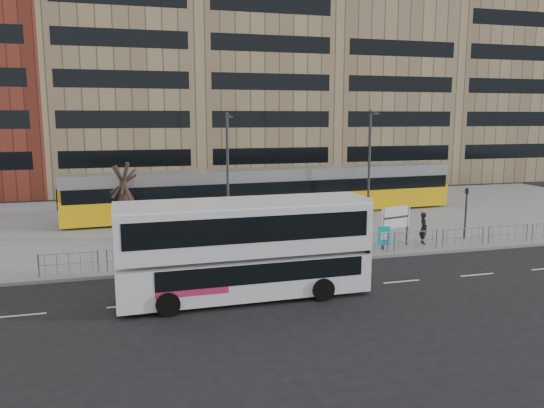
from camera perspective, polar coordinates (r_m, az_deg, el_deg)
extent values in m
plane|color=black|center=(27.80, 6.12, -6.20)|extent=(120.00, 120.00, 0.00)
cube|color=slate|center=(38.91, -0.28, -1.54)|extent=(64.00, 24.00, 0.15)
cube|color=gray|center=(27.83, 6.09, -6.03)|extent=(64.00, 0.25, 0.17)
cube|color=#9A8A63|center=(59.04, -15.69, 12.49)|extent=(14.00, 16.00, 22.00)
cube|color=#9A8A63|center=(60.70, -2.01, 13.67)|extent=(14.00, 16.00, 24.00)
cube|color=#9A8A63|center=(65.23, 10.33, 11.91)|extent=(14.00, 16.00, 21.00)
cube|color=#9A8A63|center=(72.36, 20.64, 12.00)|extent=(14.00, 16.00, 23.00)
cylinder|color=gray|center=(28.72, 9.53, -3.31)|extent=(32.00, 0.05, 0.05)
cylinder|color=gray|center=(28.83, 9.50, -4.28)|extent=(32.00, 0.04, 0.04)
cylinder|color=gray|center=(26.64, -23.82, -6.10)|extent=(0.07, 0.07, 1.10)
cube|color=white|center=(24.70, 11.70, -8.35)|extent=(62.00, 0.12, 0.01)
cube|color=white|center=(22.09, -2.91, -7.64)|extent=(10.33, 2.58, 1.59)
cube|color=white|center=(21.60, -2.95, -2.65)|extent=(10.33, 2.58, 1.96)
cube|color=white|center=(21.41, -2.98, 0.04)|extent=(10.32, 2.48, 0.28)
cube|color=black|center=(22.09, -1.73, -6.62)|extent=(8.46, 2.58, 0.79)
cube|color=black|center=(21.56, -2.96, -2.16)|extent=(9.77, 2.61, 1.03)
cube|color=#C02657|center=(21.72, -8.98, -8.17)|extent=(2.85, 2.47, 0.47)
cylinder|color=black|center=(22.03, 5.52, -9.12)|extent=(0.94, 0.30, 0.93)
cylinder|color=black|center=(24.15, 3.42, -7.42)|extent=(0.94, 0.30, 0.93)
cylinder|color=black|center=(20.65, -11.13, -10.54)|extent=(0.94, 0.30, 0.93)
cylinder|color=black|center=(22.90, -11.68, -8.55)|extent=(0.94, 0.30, 0.93)
cube|color=yellow|center=(39.82, -0.18, 0.28)|extent=(29.65, 4.63, 1.69)
cube|color=black|center=(39.66, -0.18, 1.94)|extent=(29.23, 4.64, 0.95)
cube|color=#9F9FA3|center=(39.55, -0.18, 3.23)|extent=(29.63, 4.40, 0.84)
cube|color=yellow|center=(46.16, 16.70, 2.00)|extent=(1.41, 2.45, 2.74)
cube|color=yellow|center=(37.74, -20.98, 0.21)|extent=(1.41, 2.45, 2.74)
cylinder|color=#2D2D30|center=(39.70, -0.18, 1.41)|extent=(2.67, 2.67, 3.16)
cube|color=#2D2D30|center=(43.85, 11.66, -0.05)|extent=(3.32, 2.85, 0.53)
cube|color=#2D2D30|center=(38.06, -13.86, -1.54)|extent=(3.32, 2.85, 0.53)
cylinder|color=#2D2D30|center=(30.04, 11.85, -2.61)|extent=(0.10, 0.10, 2.32)
cylinder|color=#2D2D30|center=(31.25, 14.34, -2.24)|extent=(0.10, 0.10, 2.32)
cube|color=white|center=(30.53, 13.16, -1.41)|extent=(1.97, 0.58, 1.21)
cylinder|color=#2D2D30|center=(30.03, 11.92, -4.19)|extent=(0.06, 0.06, 0.71)
cube|color=#0DAEC8|center=(29.93, 11.95, -3.37)|extent=(0.71, 0.07, 1.06)
cube|color=white|center=(29.91, 11.98, -3.38)|extent=(0.44, 0.02, 0.44)
imported|color=black|center=(31.93, 15.99, -2.50)|extent=(0.58, 0.75, 1.84)
cylinder|color=#2D2D30|center=(26.71, -2.33, -3.15)|extent=(0.12, 0.12, 3.00)
imported|color=#2D2D30|center=(26.49, -2.35, -0.83)|extent=(0.20, 0.23, 1.00)
cylinder|color=#2D2D30|center=(33.82, 20.11, -1.06)|extent=(0.12, 0.12, 3.00)
imported|color=#2D2D30|center=(33.65, 20.21, 0.78)|extent=(0.17, 0.20, 1.00)
cylinder|color=#2D2D30|center=(35.00, -4.80, 3.60)|extent=(0.18, 0.18, 7.58)
cylinder|color=#2D2D30|center=(34.43, -4.76, 9.49)|extent=(0.14, 0.90, 0.14)
cube|color=#2D2D30|center=(33.99, -4.62, 9.33)|extent=(0.45, 0.20, 0.12)
cylinder|color=#2D2D30|center=(39.62, 10.42, 4.31)|extent=(0.18, 0.18, 7.81)
cylinder|color=#2D2D30|center=(39.11, 10.84, 9.67)|extent=(0.14, 0.90, 0.14)
cube|color=#2D2D30|center=(38.71, 11.13, 9.52)|extent=(0.45, 0.20, 0.12)
cylinder|color=black|center=(32.57, -15.58, -0.68)|extent=(0.44, 0.44, 3.60)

